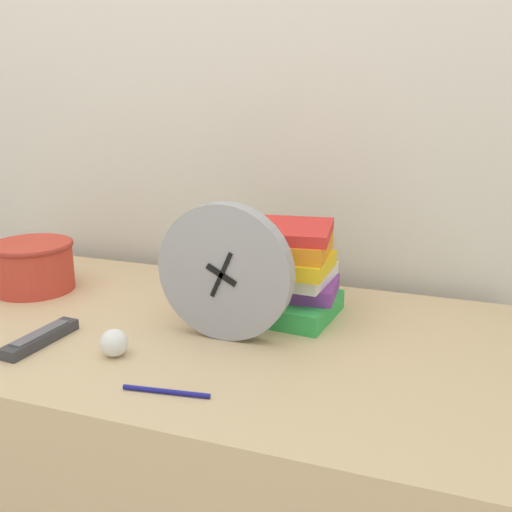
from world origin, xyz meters
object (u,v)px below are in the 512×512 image
at_px(basket, 33,264).
at_px(tv_remote, 41,338).
at_px(crumpled_paper_ball, 114,343).
at_px(book_stack, 281,271).
at_px(pen, 166,391).
at_px(desk_clock, 225,272).

relative_size(basket, tv_remote, 1.11).
relative_size(basket, crumpled_paper_ball, 3.82).
height_order(book_stack, pen, book_stack).
xyz_separation_m(desk_clock, crumpled_paper_ball, (-0.15, -0.14, -0.10)).
bearing_deg(crumpled_paper_ball, book_stack, 54.48).
distance_m(basket, crumpled_paper_ball, 0.44).
xyz_separation_m(book_stack, pen, (-0.06, -0.38, -0.09)).
bearing_deg(desk_clock, book_stack, 69.88).
bearing_deg(desk_clock, crumpled_paper_ball, -138.01).
distance_m(tv_remote, pen, 0.32).
relative_size(desk_clock, crumpled_paper_ball, 5.24).
height_order(basket, crumpled_paper_ball, basket).
relative_size(tv_remote, crumpled_paper_ball, 3.44).
relative_size(desk_clock, pen, 1.83).
bearing_deg(tv_remote, basket, 131.10).
height_order(desk_clock, pen, desk_clock).
distance_m(book_stack, tv_remote, 0.48).
distance_m(desk_clock, tv_remote, 0.36).
bearing_deg(pen, book_stack, 80.74).
relative_size(desk_clock, tv_remote, 1.52).
bearing_deg(crumpled_paper_ball, basket, 146.90).
bearing_deg(crumpled_paper_ball, tv_remote, -179.18).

